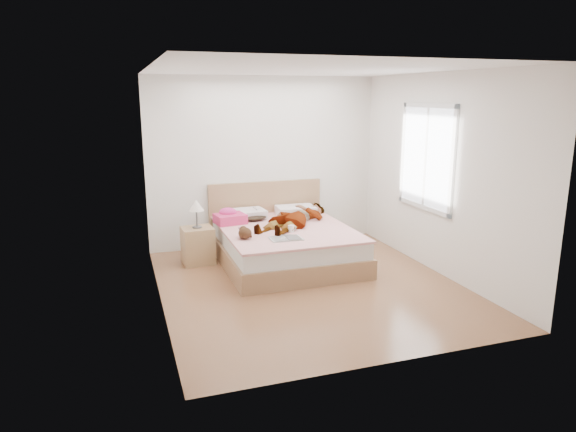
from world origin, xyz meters
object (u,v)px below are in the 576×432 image
(coffee_mug, at_px, (291,228))
(nightstand, at_px, (198,243))
(phone, at_px, (256,208))
(towel, at_px, (230,217))
(magazine, at_px, (286,238))
(plush_toy, at_px, (245,233))
(bed, at_px, (284,242))
(woman, at_px, (296,215))

(coffee_mug, relative_size, nightstand, 0.14)
(phone, distance_m, coffee_mug, 0.92)
(towel, distance_m, magazine, 1.17)
(plush_toy, bearing_deg, bed, 32.76)
(woman, distance_m, magazine, 0.90)
(bed, distance_m, magazine, 0.70)
(magazine, bearing_deg, nightstand, 137.31)
(coffee_mug, height_order, plush_toy, plush_toy)
(bed, relative_size, nightstand, 2.29)
(bed, distance_m, towel, 0.87)
(magazine, bearing_deg, towel, 115.70)
(bed, relative_size, towel, 4.48)
(towel, xyz_separation_m, magazine, (0.51, -1.05, -0.08))
(bed, height_order, towel, bed)
(phone, distance_m, magazine, 1.20)
(phone, distance_m, nightstand, 1.02)
(towel, bearing_deg, plush_toy, -89.07)
(coffee_mug, xyz_separation_m, plush_toy, (-0.67, -0.11, 0.03))
(towel, height_order, coffee_mug, towel)
(towel, xyz_separation_m, nightstand, (-0.49, -0.13, -0.30))
(magazine, height_order, nightstand, nightstand)
(woman, bearing_deg, phone, -172.53)
(woman, distance_m, coffee_mug, 0.54)
(phone, relative_size, nightstand, 0.09)
(plush_toy, xyz_separation_m, nightstand, (-0.50, 0.72, -0.29))
(towel, xyz_separation_m, coffee_mug, (0.69, -0.74, -0.04))
(nightstand, bearing_deg, phone, 16.53)
(bed, height_order, coffee_mug, bed)
(magazine, distance_m, nightstand, 1.37)
(woman, xyz_separation_m, bed, (-0.24, -0.16, -0.35))
(magazine, relative_size, nightstand, 0.46)
(woman, relative_size, coffee_mug, 13.61)
(magazine, bearing_deg, woman, 62.21)
(coffee_mug, bearing_deg, plush_toy, -170.62)
(magazine, bearing_deg, plush_toy, 157.64)
(woman, xyz_separation_m, phone, (-0.50, 0.40, 0.05))
(coffee_mug, bearing_deg, phone, 106.59)
(bed, height_order, plush_toy, bed)
(towel, distance_m, nightstand, 0.59)
(towel, bearing_deg, nightstand, -164.77)
(bed, bearing_deg, magazine, -105.70)
(towel, height_order, nightstand, nightstand)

